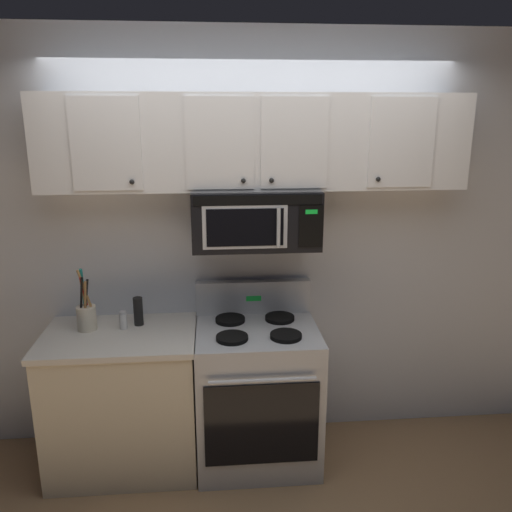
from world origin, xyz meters
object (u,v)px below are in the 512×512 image
object	(u,v)px
stove_range	(257,391)
pepper_mill	(138,311)
over_range_microwave	(255,218)
utensil_crock_cream	(86,313)
salt_shaker	(123,320)

from	to	relation	value
stove_range	pepper_mill	xyz separation A→B (m)	(-0.74, 0.13, 0.52)
over_range_microwave	pepper_mill	bearing A→B (deg)	178.94
over_range_microwave	utensil_crock_cream	size ratio (longest dim) A/B	1.94
utensil_crock_cream	salt_shaker	world-z (taller)	utensil_crock_cream
over_range_microwave	stove_range	bearing A→B (deg)	-89.86
stove_range	utensil_crock_cream	world-z (taller)	utensil_crock_cream
over_range_microwave	pepper_mill	distance (m)	0.94
over_range_microwave	salt_shaker	world-z (taller)	over_range_microwave
over_range_microwave	salt_shaker	bearing A→B (deg)	-177.18
stove_range	salt_shaker	bearing A→B (deg)	174.73
stove_range	over_range_microwave	bearing A→B (deg)	90.14
stove_range	utensil_crock_cream	xyz separation A→B (m)	(-1.04, 0.08, 0.54)
stove_range	utensil_crock_cream	distance (m)	1.18
over_range_microwave	salt_shaker	size ratio (longest dim) A/B	6.73
salt_shaker	utensil_crock_cream	bearing A→B (deg)	177.79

